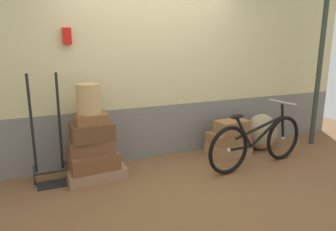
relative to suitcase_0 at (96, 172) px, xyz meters
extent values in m
cube|color=brown|center=(0.94, -0.36, -0.10)|extent=(9.09, 5.20, 0.06)
cube|color=slate|center=(0.94, 0.49, 0.32)|extent=(7.09, 0.20, 0.78)
cube|color=#CCBC84|center=(0.94, 0.49, 1.76)|extent=(7.09, 0.20, 2.12)
cube|color=red|center=(-0.19, 0.35, 1.69)|extent=(0.10, 0.08, 0.20)
cylinder|color=#2D382D|center=(3.64, -0.11, 1.37)|extent=(0.08, 0.08, 2.90)
cube|color=#937051|center=(0.00, 0.00, 0.00)|extent=(0.73, 0.51, 0.15)
cube|color=brown|center=(-0.02, -0.03, 0.18)|extent=(0.61, 0.46, 0.21)
cube|color=brown|center=(-0.03, 0.00, 0.36)|extent=(0.55, 0.38, 0.16)
cube|color=brown|center=(-0.02, -0.01, 0.55)|extent=(0.51, 0.39, 0.21)
cube|color=brown|center=(-0.02, -0.04, 0.71)|extent=(0.38, 0.29, 0.13)
cube|color=#9E754C|center=(2.03, 0.02, 0.02)|extent=(0.66, 0.44, 0.19)
cube|color=olive|center=(2.03, 0.02, 0.20)|extent=(0.63, 0.43, 0.16)
cube|color=olive|center=(2.05, -0.03, 0.38)|extent=(0.51, 0.34, 0.20)
cylinder|color=tan|center=(-0.04, -0.01, 0.96)|extent=(0.29, 0.29, 0.36)
torus|color=black|center=(-0.72, 0.11, 0.05)|extent=(0.02, 0.24, 0.24)
torus|color=black|center=(-0.35, 0.11, 0.05)|extent=(0.02, 0.24, 0.24)
cylinder|color=black|center=(-0.54, 0.11, 0.05)|extent=(0.37, 0.02, 0.02)
cylinder|color=black|center=(-0.69, 0.11, 0.67)|extent=(0.03, 0.19, 1.23)
cylinder|color=black|center=(-0.38, 0.11, 0.67)|extent=(0.03, 0.19, 1.23)
cube|color=black|center=(-0.54, 0.00, -0.07)|extent=(0.33, 0.22, 0.02)
ellipsoid|color=#9E8966|center=(2.66, 0.02, 0.22)|extent=(0.52, 0.44, 0.58)
torus|color=black|center=(1.61, -0.58, 0.25)|extent=(0.65, 0.13, 0.65)
sphere|color=#B2B2B7|center=(1.61, -0.58, 0.25)|extent=(0.05, 0.05, 0.05)
torus|color=black|center=(2.65, -0.46, 0.25)|extent=(0.65, 0.13, 0.65)
sphere|color=#B2B2B7|center=(2.65, -0.46, 0.25)|extent=(0.05, 0.05, 0.05)
cube|color=black|center=(2.29, -0.51, 0.41)|extent=(0.58, 0.09, 0.37)
cube|color=black|center=(1.87, -0.55, 0.45)|extent=(0.31, 0.06, 0.45)
cube|color=black|center=(1.81, -0.56, 0.24)|extent=(0.40, 0.07, 0.04)
cube|color=black|center=(2.15, -0.52, 0.48)|extent=(0.85, 0.13, 0.22)
cube|color=black|center=(2.61, -0.47, 0.51)|extent=(0.11, 0.04, 0.52)
ellipsoid|color=black|center=(1.73, -0.57, 0.69)|extent=(0.23, 0.11, 0.06)
cylinder|color=#A5A5AD|center=(2.57, -0.47, 0.79)|extent=(0.08, 0.46, 0.02)
camera|label=1|loc=(-0.66, -3.77, 1.63)|focal=33.36mm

